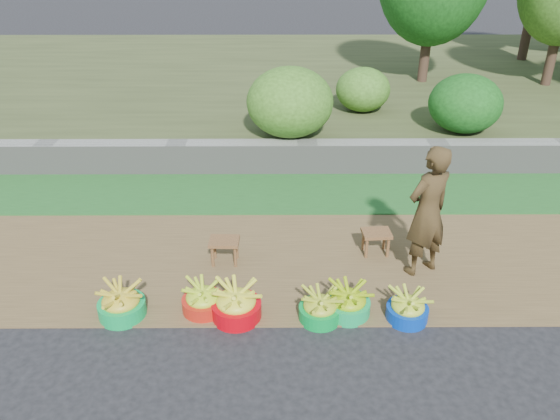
{
  "coord_description": "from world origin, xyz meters",
  "views": [
    {
      "loc": [
        -0.51,
        -4.6,
        3.92
      ],
      "look_at": [
        -0.48,
        1.3,
        0.75
      ],
      "focal_mm": 35.0,
      "sensor_mm": 36.0,
      "label": 1
    }
  ],
  "objects_px": {
    "basin_a": "(121,303)",
    "basin_c": "(236,304)",
    "basin_f": "(408,308)",
    "basin_b": "(203,299)",
    "vendor_woman": "(428,212)",
    "stool_right": "(376,236)",
    "stool_left": "(224,244)",
    "basin_d": "(320,308)",
    "basin_e": "(348,302)"
  },
  "relations": [
    {
      "from": "basin_a",
      "to": "basin_c",
      "type": "distance_m",
      "value": 1.27
    },
    {
      "from": "basin_c",
      "to": "basin_f",
      "type": "bearing_deg",
      "value": -1.28
    },
    {
      "from": "basin_f",
      "to": "basin_b",
      "type": "bearing_deg",
      "value": 176.12
    },
    {
      "from": "vendor_woman",
      "to": "stool_right",
      "type": "bearing_deg",
      "value": -67.31
    },
    {
      "from": "basin_b",
      "to": "stool_left",
      "type": "bearing_deg",
      "value": 80.59
    },
    {
      "from": "basin_a",
      "to": "basin_b",
      "type": "bearing_deg",
      "value": 4.96
    },
    {
      "from": "basin_c",
      "to": "stool_right",
      "type": "bearing_deg",
      "value": 36.28
    },
    {
      "from": "vendor_woman",
      "to": "basin_d",
      "type": "bearing_deg",
      "value": 6.01
    },
    {
      "from": "basin_d",
      "to": "stool_right",
      "type": "bearing_deg",
      "value": 58.07
    },
    {
      "from": "basin_b",
      "to": "basin_c",
      "type": "relative_size",
      "value": 0.88
    },
    {
      "from": "basin_b",
      "to": "stool_right",
      "type": "xyz_separation_m",
      "value": [
        2.11,
        1.16,
        0.12
      ]
    },
    {
      "from": "basin_e",
      "to": "basin_f",
      "type": "height_order",
      "value": "basin_e"
    },
    {
      "from": "basin_a",
      "to": "basin_c",
      "type": "relative_size",
      "value": 0.95
    },
    {
      "from": "basin_e",
      "to": "basin_b",
      "type": "bearing_deg",
      "value": 177.85
    },
    {
      "from": "basin_a",
      "to": "basin_f",
      "type": "height_order",
      "value": "basin_a"
    },
    {
      "from": "basin_e",
      "to": "stool_left",
      "type": "xyz_separation_m",
      "value": [
        -1.45,
        1.02,
        0.12
      ]
    },
    {
      "from": "basin_d",
      "to": "basin_e",
      "type": "distance_m",
      "value": 0.33
    },
    {
      "from": "basin_c",
      "to": "basin_d",
      "type": "relative_size",
      "value": 1.19
    },
    {
      "from": "basin_e",
      "to": "vendor_woman",
      "type": "height_order",
      "value": "vendor_woman"
    },
    {
      "from": "basin_d",
      "to": "basin_f",
      "type": "height_order",
      "value": "basin_d"
    },
    {
      "from": "stool_right",
      "to": "vendor_woman",
      "type": "bearing_deg",
      "value": -38.34
    },
    {
      "from": "basin_f",
      "to": "stool_left",
      "type": "height_order",
      "value": "stool_left"
    },
    {
      "from": "basin_f",
      "to": "vendor_woman",
      "type": "relative_size",
      "value": 0.28
    },
    {
      "from": "basin_e",
      "to": "vendor_woman",
      "type": "relative_size",
      "value": 0.3
    },
    {
      "from": "stool_left",
      "to": "vendor_woman",
      "type": "height_order",
      "value": "vendor_woman"
    },
    {
      "from": "basin_b",
      "to": "basin_c",
      "type": "distance_m",
      "value": 0.39
    },
    {
      "from": "basin_b",
      "to": "vendor_woman",
      "type": "distance_m",
      "value": 2.81
    },
    {
      "from": "basin_c",
      "to": "basin_e",
      "type": "bearing_deg",
      "value": 2.33
    },
    {
      "from": "basin_b",
      "to": "stool_right",
      "type": "height_order",
      "value": "basin_b"
    },
    {
      "from": "basin_e",
      "to": "basin_d",
      "type": "bearing_deg",
      "value": -164.52
    },
    {
      "from": "basin_d",
      "to": "basin_a",
      "type": "bearing_deg",
      "value": 178.13
    },
    {
      "from": "basin_c",
      "to": "basin_d",
      "type": "xyz_separation_m",
      "value": [
        0.92,
        -0.04,
        -0.03
      ]
    },
    {
      "from": "basin_e",
      "to": "stool_right",
      "type": "relative_size",
      "value": 1.28
    },
    {
      "from": "stool_right",
      "to": "vendor_woman",
      "type": "distance_m",
      "value": 0.85
    },
    {
      "from": "basin_e",
      "to": "stool_left",
      "type": "bearing_deg",
      "value": 144.86
    },
    {
      "from": "basin_e",
      "to": "vendor_woman",
      "type": "bearing_deg",
      "value": 39.88
    },
    {
      "from": "basin_b",
      "to": "basin_f",
      "type": "bearing_deg",
      "value": -3.88
    },
    {
      "from": "basin_c",
      "to": "basin_e",
      "type": "height_order",
      "value": "basin_c"
    },
    {
      "from": "basin_f",
      "to": "basin_d",
      "type": "bearing_deg",
      "value": 179.77
    },
    {
      "from": "basin_c",
      "to": "basin_d",
      "type": "distance_m",
      "value": 0.92
    },
    {
      "from": "basin_c",
      "to": "basin_a",
      "type": "bearing_deg",
      "value": 178.5
    },
    {
      "from": "basin_c",
      "to": "stool_left",
      "type": "relative_size",
      "value": 1.44
    },
    {
      "from": "basin_c",
      "to": "basin_f",
      "type": "height_order",
      "value": "basin_c"
    },
    {
      "from": "stool_left",
      "to": "stool_right",
      "type": "xyz_separation_m",
      "value": [
        1.95,
        0.2,
        -0.01
      ]
    },
    {
      "from": "stool_right",
      "to": "basin_d",
      "type": "bearing_deg",
      "value": -121.93
    },
    {
      "from": "basin_b",
      "to": "stool_left",
      "type": "relative_size",
      "value": 1.26
    },
    {
      "from": "basin_b",
      "to": "stool_right",
      "type": "relative_size",
      "value": 1.25
    },
    {
      "from": "basin_b",
      "to": "basin_f",
      "type": "height_order",
      "value": "basin_b"
    },
    {
      "from": "basin_a",
      "to": "basin_d",
      "type": "height_order",
      "value": "basin_a"
    },
    {
      "from": "stool_left",
      "to": "basin_d",
      "type": "bearing_deg",
      "value": -44.42
    }
  ]
}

